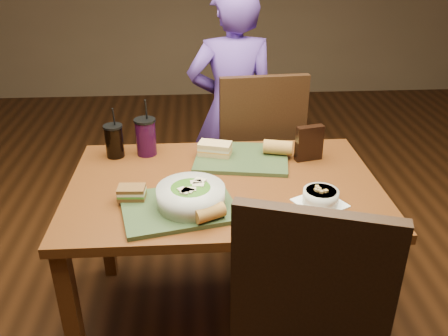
{
  "coord_description": "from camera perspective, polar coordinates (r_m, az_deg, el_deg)",
  "views": [
    {
      "loc": [
        -0.11,
        -1.74,
        1.71
      ],
      "look_at": [
        0.0,
        0.0,
        0.82
      ],
      "focal_mm": 38.0,
      "sensor_mm": 36.0,
      "label": 1
    }
  ],
  "objects": [
    {
      "name": "tray_near",
      "position": [
        1.82,
        -5.49,
        -4.73
      ],
      "size": [
        0.48,
        0.4,
        0.02
      ],
      "primitive_type": "cube",
      "rotation": [
        0.0,
        0.0,
        0.22
      ],
      "color": "#2F4023",
      "rests_on": "dining_table"
    },
    {
      "name": "soup_bowl",
      "position": [
        1.87,
        11.54,
        -3.38
      ],
      "size": [
        0.23,
        0.23,
        0.07
      ],
      "color": "white",
      "rests_on": "dining_table"
    },
    {
      "name": "chair_far",
      "position": [
        2.67,
        4.24,
        1.94
      ],
      "size": [
        0.49,
        0.49,
        1.05
      ],
      "color": "black",
      "rests_on": "ground"
    },
    {
      "name": "baguette_near",
      "position": [
        1.71,
        -1.73,
        -5.41
      ],
      "size": [
        0.12,
        0.1,
        0.06
      ],
      "primitive_type": "cylinder",
      "rotation": [
        0.0,
        1.57,
        0.46
      ],
      "color": "#AD7533",
      "rests_on": "tray_near"
    },
    {
      "name": "sandwich_far",
      "position": [
        2.19,
        -1.1,
        2.35
      ],
      "size": [
        0.16,
        0.12,
        0.06
      ],
      "color": "tan",
      "rests_on": "tray_far"
    },
    {
      "name": "dining_table",
      "position": [
        2.04,
        0.0,
        -4.02
      ],
      "size": [
        1.3,
        0.85,
        0.75
      ],
      "color": "#5A2E12",
      "rests_on": "ground"
    },
    {
      "name": "cup_berry",
      "position": [
        2.24,
        -9.39,
        3.75
      ],
      "size": [
        0.1,
        0.1,
        0.27
      ],
      "color": "black",
      "rests_on": "dining_table"
    },
    {
      "name": "diner",
      "position": [
        2.86,
        1.01,
        6.92
      ],
      "size": [
        0.55,
        0.38,
        1.46
      ],
      "primitive_type": "imported",
      "rotation": [
        0.0,
        0.0,
        3.21
      ],
      "color": "#5E3AA0",
      "rests_on": "ground"
    },
    {
      "name": "salad_bowl",
      "position": [
        1.79,
        -4.01,
        -3.24
      ],
      "size": [
        0.26,
        0.26,
        0.09
      ],
      "color": "silver",
      "rests_on": "tray_near"
    },
    {
      "name": "tray_far",
      "position": [
        2.19,
        2.15,
        1.22
      ],
      "size": [
        0.47,
        0.38,
        0.02
      ],
      "primitive_type": "cube",
      "rotation": [
        0.0,
        0.0,
        -0.16
      ],
      "color": "#2F4023",
      "rests_on": "dining_table"
    },
    {
      "name": "baguette_far",
      "position": [
        2.21,
        6.5,
        2.48
      ],
      "size": [
        0.14,
        0.1,
        0.07
      ],
      "primitive_type": "cylinder",
      "rotation": [
        0.0,
        1.57,
        -0.25
      ],
      "color": "#AD7533",
      "rests_on": "tray_far"
    },
    {
      "name": "ground",
      "position": [
        2.44,
        0.0,
        -17.4
      ],
      "size": [
        6.0,
        6.0,
        0.0
      ],
      "primitive_type": "plane",
      "color": "#381C0B",
      "rests_on": "ground"
    },
    {
      "name": "cup_cola",
      "position": [
        2.25,
        -13.06,
        3.21
      ],
      "size": [
        0.09,
        0.09,
        0.24
      ],
      "color": "black",
      "rests_on": "dining_table"
    },
    {
      "name": "sandwich_near",
      "position": [
        1.87,
        -11.05,
        -2.91
      ],
      "size": [
        0.11,
        0.08,
        0.05
      ],
      "color": "#593819",
      "rests_on": "tray_near"
    },
    {
      "name": "chip_bag",
      "position": [
        2.2,
        10.21,
        2.96
      ],
      "size": [
        0.13,
        0.07,
        0.16
      ],
      "primitive_type": "cube",
      "rotation": [
        0.0,
        0.0,
        0.23
      ],
      "color": "black",
      "rests_on": "dining_table"
    }
  ]
}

